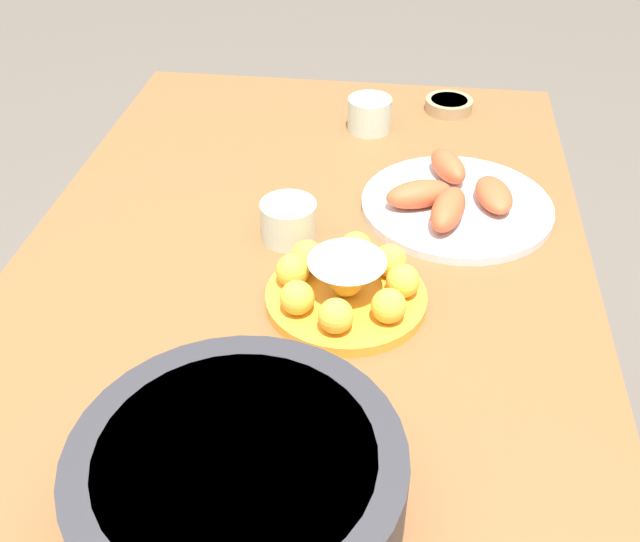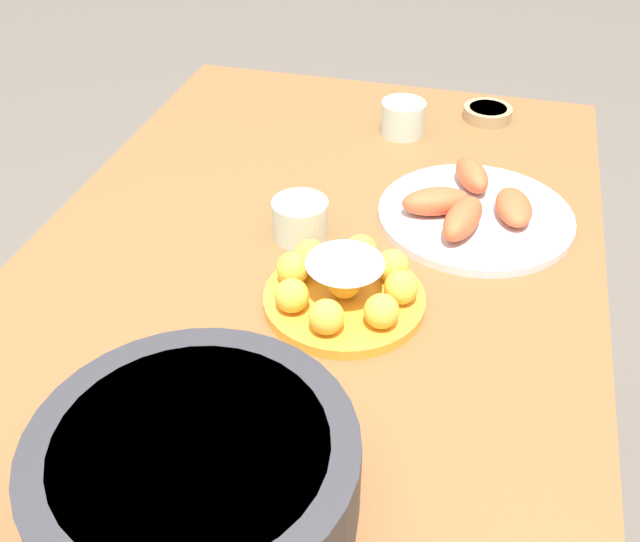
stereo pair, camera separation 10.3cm
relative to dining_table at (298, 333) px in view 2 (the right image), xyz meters
name	(u,v)px [view 2 (the right image)]	position (x,y,z in m)	size (l,w,h in m)	color
dining_table	(298,333)	(0.00, 0.00, 0.00)	(1.45, 0.87, 0.75)	brown
cake_plate	(344,287)	(0.03, 0.08, 0.13)	(0.22, 0.22, 0.08)	gold
serving_bowl	(195,473)	(0.38, 0.01, 0.15)	(0.33, 0.33, 0.10)	#2D2D33
sauce_bowl	(488,113)	(-0.61, 0.22, 0.11)	(0.10, 0.10, 0.02)	tan
seafood_platter	(473,210)	(-0.23, 0.23, 0.12)	(0.31, 0.31, 0.06)	silver
cup_near	(300,219)	(-0.12, -0.03, 0.13)	(0.09, 0.09, 0.06)	beige
cup_far	(403,118)	(-0.50, 0.07, 0.13)	(0.08, 0.08, 0.06)	beige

